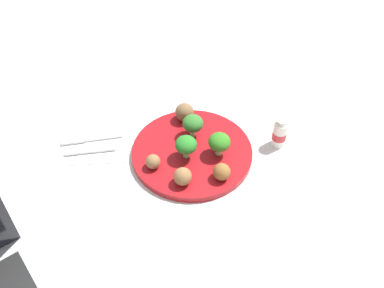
{
  "coord_description": "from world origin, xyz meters",
  "views": [
    {
      "loc": [
        -0.03,
        0.69,
        0.74
      ],
      "look_at": [
        0.0,
        0.0,
        0.04
      ],
      "focal_mm": 40.37,
      "sensor_mm": 36.0,
      "label": 1
    }
  ],
  "objects_px": {
    "meatball_center": "(222,172)",
    "fork": "(87,150)",
    "broccoli_floret_mid_right": "(219,142)",
    "meatball_front_left": "(183,176)",
    "broccoli_floret_back_left": "(186,145)",
    "knife": "(89,139)",
    "yogurt_bottle": "(280,134)",
    "plate": "(192,152)",
    "broccoli_floret_center": "(195,124)",
    "napkin": "(92,145)",
    "meatball_mid_right": "(184,112)",
    "meatball_front_right": "(153,162)"
  },
  "relations": [
    {
      "from": "meatball_center",
      "to": "fork",
      "type": "xyz_separation_m",
      "value": [
        0.31,
        -0.08,
        -0.03
      ]
    },
    {
      "from": "broccoli_floret_mid_right",
      "to": "meatball_front_left",
      "type": "xyz_separation_m",
      "value": [
        0.08,
        0.09,
        -0.02
      ]
    },
    {
      "from": "broccoli_floret_back_left",
      "to": "fork",
      "type": "relative_size",
      "value": 0.47
    },
    {
      "from": "knife",
      "to": "yogurt_bottle",
      "type": "relative_size",
      "value": 1.87
    },
    {
      "from": "meatball_front_left",
      "to": "plate",
      "type": "bearing_deg",
      "value": -99.51
    },
    {
      "from": "plate",
      "to": "fork",
      "type": "bearing_deg",
      "value": -0.04
    },
    {
      "from": "meatball_front_left",
      "to": "knife",
      "type": "relative_size",
      "value": 0.28
    },
    {
      "from": "broccoli_floret_center",
      "to": "napkin",
      "type": "xyz_separation_m",
      "value": [
        0.25,
        0.03,
        -0.05
      ]
    },
    {
      "from": "broccoli_floret_mid_right",
      "to": "fork",
      "type": "relative_size",
      "value": 0.47
    },
    {
      "from": "knife",
      "to": "plate",
      "type": "bearing_deg",
      "value": 171.81
    },
    {
      "from": "meatball_center",
      "to": "meatball_mid_right",
      "type": "distance_m",
      "value": 0.21
    },
    {
      "from": "broccoli_floret_back_left",
      "to": "meatball_front_right",
      "type": "bearing_deg",
      "value": 25.54
    },
    {
      "from": "meatball_center",
      "to": "fork",
      "type": "height_order",
      "value": "meatball_center"
    },
    {
      "from": "broccoli_floret_center",
      "to": "meatball_front_right",
      "type": "xyz_separation_m",
      "value": [
        0.09,
        0.1,
        -0.02
      ]
    },
    {
      "from": "yogurt_bottle",
      "to": "meatball_mid_right",
      "type": "bearing_deg",
      "value": -15.45
    },
    {
      "from": "plate",
      "to": "broccoli_floret_center",
      "type": "relative_size",
      "value": 4.87
    },
    {
      "from": "broccoli_floret_back_left",
      "to": "broccoli_floret_center",
      "type": "bearing_deg",
      "value": -103.92
    },
    {
      "from": "broccoli_floret_back_left",
      "to": "fork",
      "type": "bearing_deg",
      "value": -4.97
    },
    {
      "from": "broccoli_floret_back_left",
      "to": "yogurt_bottle",
      "type": "relative_size",
      "value": 0.74
    },
    {
      "from": "meatball_mid_right",
      "to": "knife",
      "type": "bearing_deg",
      "value": 17.01
    },
    {
      "from": "meatball_front_left",
      "to": "meatball_center",
      "type": "height_order",
      "value": "meatball_front_left"
    },
    {
      "from": "meatball_front_left",
      "to": "yogurt_bottle",
      "type": "xyz_separation_m",
      "value": [
        -0.22,
        -0.14,
        -0.0
      ]
    },
    {
      "from": "meatball_mid_right",
      "to": "broccoli_floret_back_left",
      "type": "bearing_deg",
      "value": 94.5
    },
    {
      "from": "meatball_front_right",
      "to": "napkin",
      "type": "xyz_separation_m",
      "value": [
        0.16,
        -0.07,
        -0.03
      ]
    },
    {
      "from": "meatball_center",
      "to": "yogurt_bottle",
      "type": "height_order",
      "value": "yogurt_bottle"
    },
    {
      "from": "meatball_front_right",
      "to": "yogurt_bottle",
      "type": "relative_size",
      "value": 0.43
    },
    {
      "from": "knife",
      "to": "broccoli_floret_center",
      "type": "bearing_deg",
      "value": -176.87
    },
    {
      "from": "plate",
      "to": "broccoli_floret_mid_right",
      "type": "relative_size",
      "value": 4.93
    },
    {
      "from": "meatball_mid_right",
      "to": "yogurt_bottle",
      "type": "height_order",
      "value": "yogurt_bottle"
    },
    {
      "from": "broccoli_floret_back_left",
      "to": "fork",
      "type": "height_order",
      "value": "broccoli_floret_back_left"
    },
    {
      "from": "yogurt_bottle",
      "to": "napkin",
      "type": "bearing_deg",
      "value": 2.99
    },
    {
      "from": "plate",
      "to": "meatball_front_left",
      "type": "height_order",
      "value": "meatball_front_left"
    },
    {
      "from": "broccoli_floret_back_left",
      "to": "meatball_center",
      "type": "xyz_separation_m",
      "value": [
        -0.08,
        0.06,
        -0.02
      ]
    },
    {
      "from": "meatball_front_right",
      "to": "plate",
      "type": "bearing_deg",
      "value": -147.15
    },
    {
      "from": "broccoli_floret_center",
      "to": "napkin",
      "type": "distance_m",
      "value": 0.25
    },
    {
      "from": "broccoli_floret_back_left",
      "to": "meatball_front_left",
      "type": "xyz_separation_m",
      "value": [
        0.0,
        0.08,
        -0.02
      ]
    },
    {
      "from": "meatball_front_right",
      "to": "meatball_mid_right",
      "type": "bearing_deg",
      "value": -111.14
    },
    {
      "from": "yogurt_bottle",
      "to": "fork",
      "type": "bearing_deg",
      "value": 5.41
    },
    {
      "from": "meatball_front_left",
      "to": "broccoli_floret_mid_right",
      "type": "bearing_deg",
      "value": -131.09
    },
    {
      "from": "meatball_front_left",
      "to": "meatball_mid_right",
      "type": "xyz_separation_m",
      "value": [
        0.01,
        -0.2,
        0.0
      ]
    },
    {
      "from": "meatball_front_right",
      "to": "fork",
      "type": "relative_size",
      "value": 0.27
    },
    {
      "from": "napkin",
      "to": "plate",
      "type": "bearing_deg",
      "value": 175.35
    },
    {
      "from": "broccoli_floret_mid_right",
      "to": "yogurt_bottle",
      "type": "distance_m",
      "value": 0.15
    },
    {
      "from": "plate",
      "to": "knife",
      "type": "xyz_separation_m",
      "value": [
        0.25,
        -0.04,
        -0.0
      ]
    },
    {
      "from": "plate",
      "to": "meatball_front_right",
      "type": "height_order",
      "value": "meatball_front_right"
    },
    {
      "from": "broccoli_floret_center",
      "to": "meatball_mid_right",
      "type": "relative_size",
      "value": 1.25
    },
    {
      "from": "meatball_front_right",
      "to": "napkin",
      "type": "height_order",
      "value": "meatball_front_right"
    },
    {
      "from": "broccoli_floret_mid_right",
      "to": "napkin",
      "type": "bearing_deg",
      "value": -5.19
    },
    {
      "from": "broccoli_floret_center",
      "to": "knife",
      "type": "height_order",
      "value": "broccoli_floret_center"
    },
    {
      "from": "plate",
      "to": "meatball_front_right",
      "type": "xyz_separation_m",
      "value": [
        0.08,
        0.05,
        0.02
      ]
    }
  ]
}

